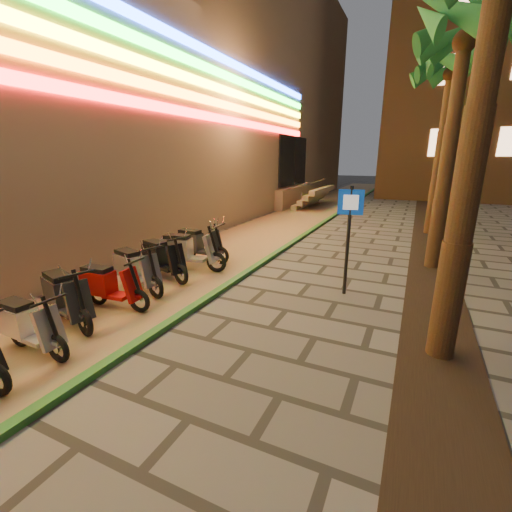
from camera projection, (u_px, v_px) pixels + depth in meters
The scene contains 15 objects.
ground at pixel (176, 365), 5.15m from camera, with size 120.00×120.00×0.00m, color #474442.
parking_strip at pixel (272, 229), 14.91m from camera, with size 3.40×60.00×0.01m, color #8C7251.
green_curb at pixel (309, 232), 14.21m from camera, with size 0.18×60.00×0.10m, color #266627.
planting_strip at pixel (433, 290), 8.03m from camera, with size 1.20×40.00×0.02m, color black.
mall_building at pixel (49, 70), 18.11m from camera, with size 24.23×44.00×15.00m.
palm_c at pixel (465, 40), 8.20m from camera, with size 2.97×3.02×6.91m.
palm_d at pixel (451, 74), 12.49m from camera, with size 2.97×3.02×7.16m.
pedestrian_sign at pixel (349, 226), 7.42m from camera, with size 0.53×0.13×2.43m.
scooter_4 at pixel (27, 325), 5.40m from camera, with size 1.50×0.53×1.06m.
scooter_5 at pixel (65, 296), 6.37m from camera, with size 1.68×0.88×1.19m.
scooter_6 at pixel (108, 285), 7.02m from camera, with size 1.59×0.57×1.12m.
scooter_7 at pixel (135, 269), 7.94m from camera, with size 1.70×0.85×1.20m.
scooter_8 at pixel (162, 258), 8.79m from camera, with size 1.70×0.90×1.21m.
scooter_9 at pixel (187, 250), 9.39m from camera, with size 1.82×0.78×1.28m.
scooter_10 at pixel (198, 244), 10.23m from camera, with size 1.71×0.60×1.21m.
Camera 1 is at (3.00, -3.56, 3.00)m, focal length 24.00 mm.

